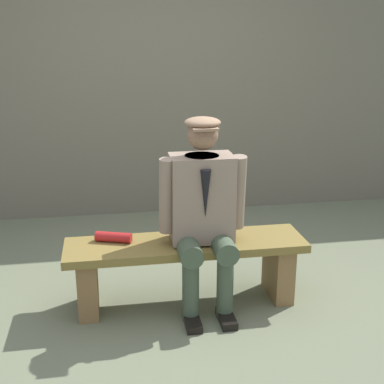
{
  "coord_description": "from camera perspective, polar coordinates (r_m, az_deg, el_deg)",
  "views": [
    {
      "loc": [
        0.51,
        3.26,
        1.84
      ],
      "look_at": [
        -0.04,
        0.0,
        0.81
      ],
      "focal_mm": 49.07,
      "sensor_mm": 36.0,
      "label": 1
    }
  ],
  "objects": [
    {
      "name": "bench",
      "position": [
        3.63,
        -0.67,
        -7.47
      ],
      "size": [
        1.63,
        0.42,
        0.46
      ],
      "color": "olive",
      "rests_on": "ground"
    },
    {
      "name": "seated_man",
      "position": [
        3.45,
        1.2,
        -1.69
      ],
      "size": [
        0.59,
        0.55,
        1.31
      ],
      "color": "gray",
      "rests_on": "ground"
    },
    {
      "name": "stadium_wall",
      "position": [
        5.38,
        -4.19,
        11.09
      ],
      "size": [
        12.0,
        0.24,
        2.52
      ],
      "primitive_type": "cube",
      "color": "#676251",
      "rests_on": "ground"
    },
    {
      "name": "rolled_magazine",
      "position": [
        3.59,
        -8.53,
        -4.87
      ],
      "size": [
        0.26,
        0.14,
        0.07
      ],
      "primitive_type": "cylinder",
      "rotation": [
        0.0,
        1.57,
        -0.32
      ],
      "color": "#B21E1E",
      "rests_on": "bench"
    },
    {
      "name": "ground_plane",
      "position": [
        3.78,
        -0.66,
        -11.86
      ],
      "size": [
        30.0,
        30.0,
        0.0
      ],
      "primitive_type": "plane",
      "color": "#676E54"
    }
  ]
}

